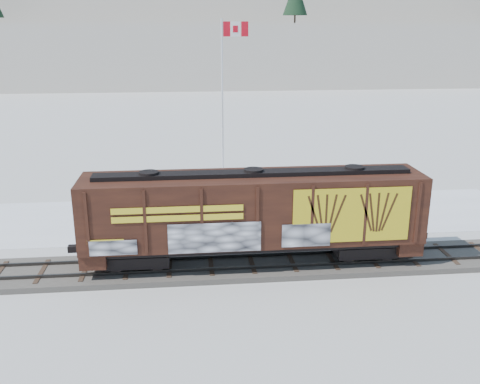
{
  "coord_description": "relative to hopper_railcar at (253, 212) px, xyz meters",
  "views": [
    {
      "loc": [
        -1.01,
        -23.86,
        11.35
      ],
      "look_at": [
        1.74,
        3.0,
        2.98
      ],
      "focal_mm": 40.0,
      "sensor_mm": 36.0,
      "label": 1
    }
  ],
  "objects": [
    {
      "name": "hillside",
      "position": [
        -2.12,
        139.8,
        11.46
      ],
      "size": [
        360.0,
        110.0,
        93.0
      ],
      "color": "white",
      "rests_on": "ground"
    },
    {
      "name": "car_white",
      "position": [
        -5.39,
        8.42,
        -2.1
      ],
      "size": [
        5.06,
        2.89,
        1.58
      ],
      "primitive_type": "imported",
      "rotation": [
        0.0,
        0.0,
        1.84
      ],
      "color": "silver",
      "rests_on": "parking_strip"
    },
    {
      "name": "parking_strip",
      "position": [
        -2.07,
        7.51,
        -2.9
      ],
      "size": [
        40.0,
        8.0,
        0.03
      ],
      "primitive_type": "cube",
      "color": "white",
      "rests_on": "ground"
    },
    {
      "name": "hopper_railcar",
      "position": [
        0.0,
        0.0,
        0.0
      ],
      "size": [
        16.11,
        3.06,
        4.49
      ],
      "color": "black",
      "rests_on": "rail_track"
    },
    {
      "name": "car_silver",
      "position": [
        -3.56,
        7.71,
        -2.16
      ],
      "size": [
        4.57,
        2.89,
        1.45
      ],
      "primitive_type": "imported",
      "rotation": [
        0.0,
        0.0,
        1.27
      ],
      "color": "#A2A4A9",
      "rests_on": "parking_strip"
    },
    {
      "name": "rail_track",
      "position": [
        -2.07,
        0.01,
        -2.77
      ],
      "size": [
        50.0,
        3.4,
        0.43
      ],
      "color": "#59544C",
      "rests_on": "ground"
    },
    {
      "name": "flagpole",
      "position": [
        -0.32,
        14.45,
        1.51
      ],
      "size": [
        2.3,
        0.9,
        11.9
      ],
      "color": "silver",
      "rests_on": "ground"
    },
    {
      "name": "ground",
      "position": [
        -2.07,
        0.01,
        -2.92
      ],
      "size": [
        500.0,
        500.0,
        0.0
      ],
      "primitive_type": "plane",
      "color": "white",
      "rests_on": "ground"
    },
    {
      "name": "car_dark",
      "position": [
        4.04,
        8.47,
        -2.17
      ],
      "size": [
        5.34,
        3.63,
        1.44
      ],
      "primitive_type": "imported",
      "rotation": [
        0.0,
        0.0,
        1.21
      ],
      "color": "black",
      "rests_on": "parking_strip"
    }
  ]
}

